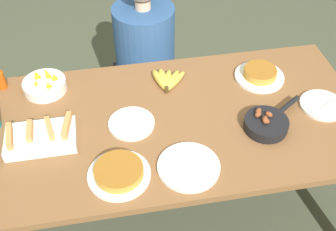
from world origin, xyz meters
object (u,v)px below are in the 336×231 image
frittata_plate_center (260,74)px  frittata_plate_side (119,173)px  banana_bunch (167,80)px  melon_tray (41,137)px  empty_plate_near_front (131,123)px  fruit_bowl_mango (45,85)px  empty_plate_far_left (189,167)px  empty_plate_far_right (322,105)px  skillet (267,123)px  person_figure (146,69)px

frittata_plate_center → frittata_plate_side: frittata_plate_center is taller
banana_bunch → melon_tray: 0.67m
frittata_plate_side → frittata_plate_center: bearing=33.2°
empty_plate_near_front → fruit_bowl_mango: bearing=141.0°
melon_tray → empty_plate_far_left: melon_tray is taller
empty_plate_far_left → empty_plate_far_right: 0.75m
frittata_plate_side → melon_tray: bearing=142.0°
empty_plate_far_left → empty_plate_far_right: size_ratio=1.22×
melon_tray → empty_plate_far_right: (1.30, -0.00, -0.02)m
banana_bunch → frittata_plate_center: 0.47m
banana_bunch → skillet: (0.38, -0.39, 0.01)m
banana_bunch → frittata_plate_center: bearing=-5.2°
empty_plate_near_front → empty_plate_far_left: 0.35m
empty_plate_near_front → fruit_bowl_mango: size_ratio=1.01×
frittata_plate_side → empty_plate_far_right: bearing=13.8°
banana_bunch → skillet: bearing=-45.1°
banana_bunch → skillet: 0.54m
empty_plate_far_left → person_figure: (-0.05, 1.00, -0.26)m
frittata_plate_center → frittata_plate_side: 0.91m
empty_plate_near_front → fruit_bowl_mango: (-0.39, 0.32, 0.02)m
melon_tray → empty_plate_near_front: 0.40m
frittata_plate_center → person_figure: (-0.52, 0.50, -0.27)m
melon_tray → frittata_plate_center: size_ratio=1.20×
skillet → person_figure: size_ratio=0.27×
empty_plate_far_right → person_figure: (-0.75, 0.75, -0.26)m
skillet → banana_bunch: bearing=101.4°
frittata_plate_side → empty_plate_far_left: 0.29m
empty_plate_near_front → person_figure: (0.16, 0.71, -0.26)m
melon_tray → person_figure: person_figure is taller
frittata_plate_center → empty_plate_far_right: (0.22, -0.26, -0.01)m
skillet → empty_plate_far_left: (-0.39, -0.16, -0.02)m
skillet → frittata_plate_center: size_ratio=1.22×
frittata_plate_center → melon_tray: bearing=-166.7°
frittata_plate_center → frittata_plate_side: bearing=-146.8°
banana_bunch → empty_plate_near_front: (-0.21, -0.26, -0.01)m
skillet → frittata_plate_center: 0.35m
empty_plate_far_left → frittata_plate_center: bearing=46.7°
person_figure → empty_plate_near_front: bearing=-102.3°
empty_plate_far_left → frittata_plate_side: bearing=178.3°
empty_plate_far_left → fruit_bowl_mango: (-0.59, 0.61, 0.02)m
fruit_bowl_mango → person_figure: 0.73m
person_figure → empty_plate_far_right: bearing=-45.2°
empty_plate_far_left → empty_plate_far_right: bearing=19.6°
frittata_plate_center → person_figure: bearing=136.5°
frittata_plate_side → person_figure: 1.06m
banana_bunch → frittata_plate_side: size_ratio=0.73×
frittata_plate_side → skillet: bearing=13.0°
empty_plate_near_front → fruit_bowl_mango: 0.50m
frittata_plate_center → person_figure: person_figure is taller
banana_bunch → frittata_plate_side: bearing=-118.3°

